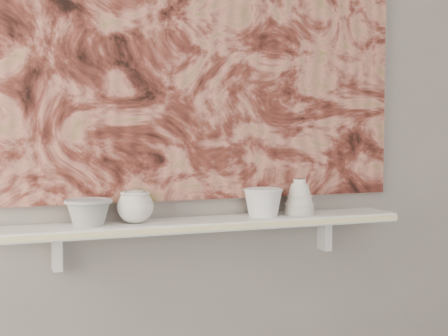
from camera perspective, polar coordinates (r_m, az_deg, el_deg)
name	(u,v)px	position (r m, az deg, el deg)	size (l,w,h in m)	color
wall_back	(198,96)	(2.19, -2.38, 6.57)	(3.60, 3.60, 0.00)	gray
shelf	(207,224)	(2.12, -1.55, -5.11)	(1.40, 0.18, 0.03)	white
shelf_stripe	(216,228)	(2.03, -0.70, -5.48)	(1.40, 0.01, 0.02)	#F4E4A2
bracket_left	(57,252)	(2.10, -15.03, -7.42)	(0.03, 0.06, 0.12)	white
bracket_right	(325,234)	(2.39, 9.18, -5.99)	(0.03, 0.06, 0.12)	white
painting	(199,41)	(2.20, -2.27, 11.54)	(1.50, 0.03, 1.10)	maroon
house_motif	(316,130)	(2.34, 8.37, 3.45)	(0.09, 0.00, 0.08)	black
bowl_grey	(88,212)	(2.02, -12.29, -3.94)	(0.15, 0.15, 0.09)	gray
cup_cream	(135,207)	(2.05, -8.12, -3.52)	(0.12, 0.12, 0.11)	silver
bell_vessel	(300,197)	(2.25, 6.92, -2.62)	(0.12, 0.12, 0.13)	beige
bowl_white	(263,202)	(2.19, 3.60, -3.13)	(0.14, 0.14, 0.10)	silver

